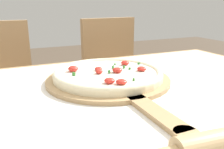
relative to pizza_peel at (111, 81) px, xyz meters
The scene contains 5 objects.
dining_table 0.17m from the pizza_peel, 79.21° to the right, with size 1.30×0.94×0.73m.
towel_cloth 0.12m from the pizza_peel, 79.21° to the right, with size 1.22×0.86×0.00m.
pizza_peel is the anchor object (origin of this frame).
pizza 0.03m from the pizza_peel, 90.12° to the left, with size 0.34×0.34×0.04m.
chair_right 0.81m from the pizza_peel, 63.66° to the left, with size 0.44×0.44×0.88m.
Camera 1 is at (-0.31, -0.52, 0.97)m, focal length 38.00 mm.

